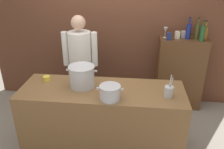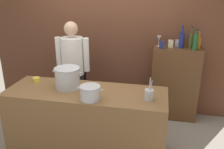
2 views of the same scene
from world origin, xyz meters
name	(u,v)px [view 1 (image 1 of 2)]	position (x,y,z in m)	size (l,w,h in m)	color
ground_plane	(103,145)	(0.00, 0.00, 0.00)	(8.00, 8.00, 0.00)	gray
brick_back_panel	(113,18)	(0.00, 1.40, 1.50)	(4.40, 0.10, 3.00)	brown
prep_counter	(102,119)	(0.00, 0.00, 0.45)	(2.05, 0.70, 0.90)	brown
bar_cabinet	(180,74)	(1.16, 1.19, 0.62)	(0.76, 0.32, 1.23)	brown
chef	(81,61)	(-0.44, 0.73, 0.96)	(0.53, 0.37, 1.66)	black
stockpot_large	(82,76)	(-0.26, 0.06, 1.04)	(0.39, 0.33, 0.27)	#B7BABF
stockpot_small	(110,93)	(0.13, -0.22, 0.99)	(0.30, 0.24, 0.17)	#B7BABF
utensil_crock	(169,91)	(0.80, -0.09, 0.97)	(0.10, 0.10, 0.28)	#B7BABF
butter_jar	(47,78)	(-0.76, 0.16, 0.93)	(0.09, 0.09, 0.06)	yellow
wine_bottle_cobalt	(188,31)	(1.20, 1.18, 1.36)	(0.08, 0.08, 0.34)	navy
wine_bottle_olive	(197,31)	(1.34, 1.21, 1.36)	(0.06, 0.06, 0.33)	#475123
wine_bottle_amber	(205,33)	(1.45, 1.17, 1.34)	(0.08, 0.08, 0.30)	#8C5919
wine_bottle_green	(202,33)	(1.39, 1.08, 1.36)	(0.06, 0.06, 0.31)	#1E592D
wine_glass_short	(165,30)	(0.85, 1.22, 1.36)	(0.07, 0.07, 0.17)	silver
spice_tin_cream	(177,35)	(1.04, 1.20, 1.29)	(0.08, 0.08, 0.11)	beige
spice_tin_navy	(169,36)	(0.91, 1.11, 1.29)	(0.07, 0.07, 0.11)	navy
spice_tin_silver	(183,34)	(1.15, 1.27, 1.29)	(0.07, 0.07, 0.11)	#B2B2B7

